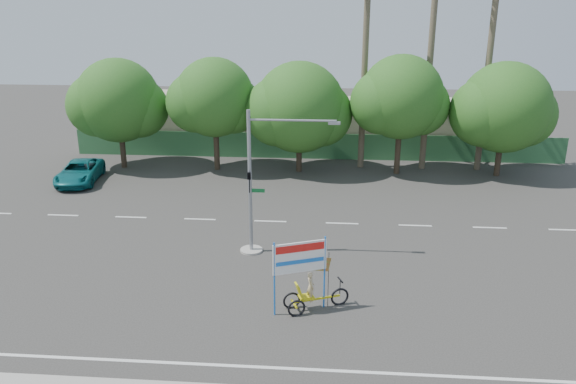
{
  "coord_description": "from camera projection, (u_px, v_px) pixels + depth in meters",
  "views": [
    {
      "loc": [
        1.28,
        -21.0,
        11.6
      ],
      "look_at": [
        -0.6,
        2.87,
        3.5
      ],
      "focal_mm": 35.0,
      "sensor_mm": 36.0,
      "label": 1
    }
  ],
  "objects": [
    {
      "name": "building_left",
      "position": [
        200.0,
        120.0,
        48.3
      ],
      "size": [
        12.0,
        8.0,
        4.0
      ],
      "primitive_type": "cube",
      "color": "#B3A78E",
      "rests_on": "ground"
    },
    {
      "name": "tree_left",
      "position": [
        214.0,
        100.0,
        39.55
      ],
      "size": [
        6.66,
        5.6,
        8.07
      ],
      "color": "#473828",
      "rests_on": "ground"
    },
    {
      "name": "traffic_signal",
      "position": [
        256.0,
        195.0,
        26.63
      ],
      "size": [
        4.72,
        1.1,
        7.0
      ],
      "color": "gray",
      "rests_on": "ground"
    },
    {
      "name": "palm_tall",
      "position": [
        433.0,
        20.0,
        38.11
      ],
      "size": [
        3.73,
        3.79,
        17.45
      ],
      "color": "#70604C",
      "rests_on": "ground"
    },
    {
      "name": "palm_short",
      "position": [
        366.0,
        44.0,
        38.96
      ],
      "size": [
        3.73,
        3.79,
        14.45
      ],
      "color": "#70604C",
      "rests_on": "ground"
    },
    {
      "name": "ground",
      "position": [
        297.0,
        293.0,
        23.64
      ],
      "size": [
        120.0,
        120.0,
        0.0
      ],
      "primitive_type": "plane",
      "color": "#33302D",
      "rests_on": "ground"
    },
    {
      "name": "tree_far_left",
      "position": [
        118.0,
        103.0,
        40.16
      ],
      "size": [
        7.14,
        6.0,
        7.96
      ],
      "color": "#473828",
      "rests_on": "ground"
    },
    {
      "name": "tree_center",
      "position": [
        299.0,
        110.0,
        39.29
      ],
      "size": [
        7.62,
        6.4,
        7.85
      ],
      "color": "#473828",
      "rests_on": "ground"
    },
    {
      "name": "tree_right",
      "position": [
        400.0,
        100.0,
        38.52
      ],
      "size": [
        6.9,
        5.8,
        8.36
      ],
      "color": "#473828",
      "rests_on": "ground"
    },
    {
      "name": "tree_far_right",
      "position": [
        504.0,
        110.0,
        38.19
      ],
      "size": [
        7.38,
        6.2,
        7.94
      ],
      "color": "#473828",
      "rests_on": "ground"
    },
    {
      "name": "pickup_truck",
      "position": [
        80.0,
        172.0,
        37.98
      ],
      "size": [
        3.13,
        5.49,
        1.44
      ],
      "primitive_type": "imported",
      "rotation": [
        0.0,
        0.0,
        0.15
      ],
      "color": "#0F666A",
      "rests_on": "ground"
    },
    {
      "name": "building_right",
      "position": [
        412.0,
        126.0,
        47.02
      ],
      "size": [
        14.0,
        8.0,
        3.6
      ],
      "primitive_type": "cube",
      "color": "#B3A78E",
      "rests_on": "ground"
    },
    {
      "name": "trike_billboard",
      "position": [
        307.0,
        281.0,
        21.94
      ],
      "size": [
        2.98,
        1.42,
        3.12
      ],
      "rotation": [
        0.0,
        0.0,
        0.37
      ],
      "color": "black",
      "rests_on": "ground"
    },
    {
      "name": "palm_mid",
      "position": [
        492.0,
        37.0,
        38.15
      ],
      "size": [
        3.73,
        3.79,
        15.45
      ],
      "color": "#70604C",
      "rests_on": "ground"
    },
    {
      "name": "fence",
      "position": [
        315.0,
        146.0,
        43.63
      ],
      "size": [
        38.0,
        0.08,
        2.0
      ],
      "primitive_type": "cube",
      "color": "#336B3D",
      "rests_on": "ground"
    }
  ]
}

